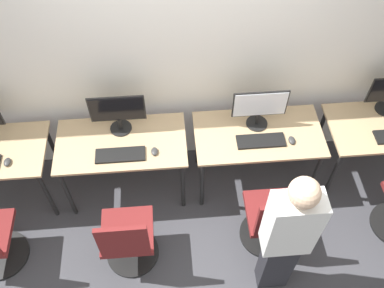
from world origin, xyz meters
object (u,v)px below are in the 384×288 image
at_px(mouse_far_left, 7,162).
at_px(person_right, 287,236).
at_px(office_chair_right, 271,221).
at_px(mouse_right, 292,140).
at_px(keyboard_left, 120,155).
at_px(monitor_right, 260,107).
at_px(mouse_left, 155,151).
at_px(keyboard_right, 261,141).
at_px(monitor_left, 118,112).
at_px(office_chair_left, 128,241).

xyz_separation_m(mouse_far_left, person_right, (2.22, -0.92, 0.10)).
relative_size(office_chair_right, person_right, 0.58).
height_order(mouse_right, office_chair_right, office_chair_right).
distance_m(mouse_far_left, keyboard_left, 0.97).
bearing_deg(monitor_right, mouse_far_left, -173.17).
distance_m(mouse_left, mouse_right, 1.23).
bearing_deg(keyboard_left, mouse_left, 1.79).
xyz_separation_m(mouse_far_left, mouse_right, (2.49, 0.03, 0.00)).
bearing_deg(keyboard_right, keyboard_left, -177.59).
height_order(mouse_far_left, monitor_left, monitor_left).
bearing_deg(person_right, mouse_far_left, 157.49).
height_order(keyboard_left, monitor_right, monitor_right).
distance_m(office_chair_left, mouse_right, 1.68).
distance_m(mouse_far_left, office_chair_left, 1.24).
bearing_deg(office_chair_left, person_right, -13.05).
bearing_deg(mouse_right, office_chair_right, -112.38).
distance_m(monitor_left, office_chair_left, 1.12).
relative_size(keyboard_left, office_chair_right, 0.47).
relative_size(mouse_left, office_chair_left, 0.10).
bearing_deg(monitor_left, mouse_far_left, -162.25).
xyz_separation_m(office_chair_left, keyboard_right, (1.22, 0.69, 0.38)).
xyz_separation_m(mouse_right, person_right, (-0.27, -0.95, 0.10)).
distance_m(monitor_left, keyboard_right, 1.29).
bearing_deg(monitor_right, monitor_left, 177.98).
xyz_separation_m(mouse_far_left, monitor_right, (2.21, 0.27, 0.21)).
relative_size(keyboard_right, person_right, 0.27).
distance_m(office_chair_left, monitor_right, 1.63).
bearing_deg(monitor_left, monitor_right, -2.02).
distance_m(mouse_far_left, monitor_right, 2.24).
bearing_deg(keyboard_right, monitor_left, 168.45).
bearing_deg(mouse_left, person_right, -44.30).
relative_size(mouse_far_left, mouse_right, 1.00).
relative_size(monitor_left, person_right, 0.31).
bearing_deg(mouse_left, mouse_far_left, -179.51).
distance_m(mouse_left, keyboard_right, 0.95).
xyz_separation_m(keyboard_left, mouse_left, (0.30, 0.01, 0.01)).
distance_m(monitor_left, monitor_right, 1.25).
bearing_deg(monitor_right, office_chair_left, -143.53).
distance_m(office_chair_left, keyboard_right, 1.45).
bearing_deg(mouse_far_left, office_chair_left, -32.57).
xyz_separation_m(monitor_left, office_chair_left, (0.03, -0.94, -0.59)).
distance_m(monitor_right, person_right, 1.19).
height_order(mouse_left, person_right, person_right).
xyz_separation_m(monitor_right, keyboard_right, (0.00, -0.21, -0.22)).
bearing_deg(monitor_left, keyboard_right, -11.55).
bearing_deg(office_chair_left, monitor_left, 91.79).
bearing_deg(mouse_far_left, keyboard_right, 1.40).
xyz_separation_m(monitor_left, keyboard_right, (1.25, -0.26, -0.22)).
xyz_separation_m(keyboard_left, office_chair_right, (1.28, -0.55, -0.38)).
bearing_deg(monitor_right, office_chair_right, -87.62).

